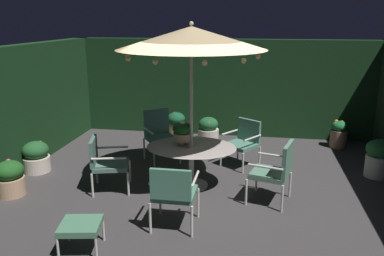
{
  "coord_description": "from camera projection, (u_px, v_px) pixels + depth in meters",
  "views": [
    {
      "loc": [
        0.77,
        -6.08,
        2.86
      ],
      "look_at": [
        -0.29,
        0.26,
        1.05
      ],
      "focal_mm": 36.55,
      "sensor_mm": 36.0,
      "label": 1
    }
  ],
  "objects": [
    {
      "name": "patio_chair_south",
      "position": [
        174.0,
        191.0,
        5.35
      ],
      "size": [
        0.62,
        0.6,
        0.96
      ],
      "color": "beige",
      "rests_on": "ground_plane"
    },
    {
      "name": "potted_plant_back_right",
      "position": [
        176.0,
        123.0,
        9.8
      ],
      "size": [
        0.44,
        0.44,
        0.59
      ],
      "color": "tan",
      "rests_on": "ground_plane"
    },
    {
      "name": "potted_plant_right_near",
      "position": [
        339.0,
        134.0,
        8.89
      ],
      "size": [
        0.37,
        0.37,
        0.62
      ],
      "color": "#8D6A54",
      "rests_on": "ground_plane"
    },
    {
      "name": "potted_plant_back_left",
      "position": [
        208.0,
        129.0,
        9.36
      ],
      "size": [
        0.5,
        0.5,
        0.59
      ],
      "color": "beige",
      "rests_on": "ground_plane"
    },
    {
      "name": "potted_plant_right_far",
      "position": [
        10.0,
        178.0,
        6.47
      ],
      "size": [
        0.47,
        0.47,
        0.6
      ],
      "color": "tan",
      "rests_on": "ground_plane"
    },
    {
      "name": "centerpiece_planter",
      "position": [
        182.0,
        131.0,
        6.7
      ],
      "size": [
        0.34,
        0.34,
        0.43
      ],
      "color": "tan",
      "rests_on": "patio_dining_table"
    },
    {
      "name": "ottoman_footrest",
      "position": [
        81.0,
        227.0,
        4.9
      ],
      "size": [
        0.57,
        0.55,
        0.39
      ],
      "color": "silver",
      "rests_on": "ground_plane"
    },
    {
      "name": "patio_umbrella",
      "position": [
        191.0,
        38.0,
        6.21
      ],
      "size": [
        2.43,
        2.43,
        2.81
      ],
      "color": "beige",
      "rests_on": "ground_plane"
    },
    {
      "name": "patio_chair_north",
      "position": [
        277.0,
        169.0,
        6.14
      ],
      "size": [
        0.74,
        0.75,
        1.01
      ],
      "color": "silver",
      "rests_on": "ground_plane"
    },
    {
      "name": "potted_plant_left_near",
      "position": [
        384.0,
        150.0,
        7.96
      ],
      "size": [
        0.37,
        0.37,
        0.51
      ],
      "color": "#836454",
      "rests_on": "ground_plane"
    },
    {
      "name": "patio_chair_east",
      "position": [
        160.0,
        132.0,
        8.02
      ],
      "size": [
        0.83,
        0.83,
        1.04
      ],
      "color": "beige",
      "rests_on": "ground_plane"
    },
    {
      "name": "patio_dining_table",
      "position": [
        191.0,
        154.0,
        6.74
      ],
      "size": [
        1.55,
        1.25,
        0.74
      ],
      "color": "silver",
      "rests_on": "ground_plane"
    },
    {
      "name": "ground_plane",
      "position": [
        206.0,
        192.0,
        6.67
      ],
      "size": [
        7.71,
        7.42,
        0.02
      ],
      "primitive_type": "cube",
      "color": "#3C3839"
    },
    {
      "name": "potted_plant_front_corner",
      "position": [
        379.0,
        158.0,
        7.21
      ],
      "size": [
        0.48,
        0.48,
        0.72
      ],
      "color": "beige",
      "rests_on": "ground_plane"
    },
    {
      "name": "hedge_backdrop_rear",
      "position": [
        225.0,
        88.0,
        9.73
      ],
      "size": [
        7.71,
        0.3,
        2.38
      ],
      "primitive_type": "cube",
      "color": "black",
      "rests_on": "ground_plane"
    },
    {
      "name": "potted_plant_left_far",
      "position": [
        36.0,
        157.0,
        7.49
      ],
      "size": [
        0.51,
        0.51,
        0.6
      ],
      "color": "beige",
      "rests_on": "ground_plane"
    },
    {
      "name": "patio_chair_northeast",
      "position": [
        244.0,
        140.0,
        7.76
      ],
      "size": [
        0.8,
        0.8,
        0.92
      ],
      "color": "beige",
      "rests_on": "ground_plane"
    },
    {
      "name": "patio_chair_southeast",
      "position": [
        105.0,
        160.0,
        6.62
      ],
      "size": [
        0.75,
        0.74,
        0.93
      ],
      "color": "silver",
      "rests_on": "ground_plane"
    },
    {
      "name": "hedge_backdrop_left",
      "position": [
        0.0,
        116.0,
        6.93
      ],
      "size": [
        0.3,
        7.42,
        2.38
      ],
      "primitive_type": "cube",
      "color": "#143217",
      "rests_on": "ground_plane"
    }
  ]
}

